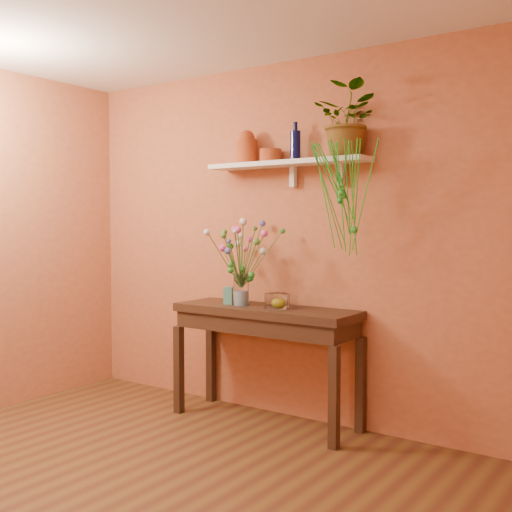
{
  "coord_description": "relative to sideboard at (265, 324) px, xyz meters",
  "views": [
    {
      "loc": [
        2.51,
        -2.03,
        1.48
      ],
      "look_at": [
        0.0,
        1.55,
        1.25
      ],
      "focal_mm": 43.74,
      "sensor_mm": 36.0,
      "label": 1
    }
  ],
  "objects": [
    {
      "name": "lemon",
      "position": [
        0.14,
        -0.04,
        0.17
      ],
      "size": [
        0.08,
        0.08,
        0.08
      ],
      "primitive_type": "sphere",
      "color": "yellow",
      "rests_on": "glass_bowl"
    },
    {
      "name": "glass_vase",
      "position": [
        -0.19,
        -0.04,
        0.23
      ],
      "size": [
        0.11,
        0.11,
        0.24
      ],
      "color": "white",
      "rests_on": "sideboard"
    },
    {
      "name": "room",
      "position": [
        0.06,
        -1.75,
        0.61
      ],
      "size": [
        4.04,
        4.04,
        2.7
      ],
      "color": "brown",
      "rests_on": "ground"
    },
    {
      "name": "sideboard",
      "position": [
        0.0,
        0.0,
        0.0
      ],
      "size": [
        1.42,
        0.46,
        0.86
      ],
      "color": "#3B2617",
      "rests_on": "ground"
    },
    {
      "name": "terracotta_jug",
      "position": [
        -0.27,
        0.14,
        1.32
      ],
      "size": [
        0.2,
        0.2,
        0.26
      ],
      "color": "#AE3A1F",
      "rests_on": "wall_shelf"
    },
    {
      "name": "plant_fronds",
      "position": [
        0.66,
        -0.06,
        0.94
      ],
      "size": [
        0.49,
        0.33,
        0.76
      ],
      "color": "#258226",
      "rests_on": "wall_shelf"
    },
    {
      "name": "glass_bowl",
      "position": [
        0.13,
        -0.03,
        0.18
      ],
      "size": [
        0.18,
        0.18,
        0.11
      ],
      "color": "white",
      "rests_on": "sideboard"
    },
    {
      "name": "carton",
      "position": [
        -0.32,
        -0.04,
        0.19
      ],
      "size": [
        0.08,
        0.07,
        0.13
      ],
      "primitive_type": "cube",
      "rotation": [
        0.0,
        0.0,
        0.43
      ],
      "color": "#2F6D84",
      "rests_on": "sideboard"
    },
    {
      "name": "terracotta_pot",
      "position": [
        -0.05,
        0.14,
        1.25
      ],
      "size": [
        0.2,
        0.2,
        0.1
      ],
      "primitive_type": "cylinder",
      "rotation": [
        0.0,
        0.0,
        -0.25
      ],
      "color": "#AE3A1F",
      "rests_on": "wall_shelf"
    },
    {
      "name": "spider_plant",
      "position": [
        0.62,
        0.11,
        1.45
      ],
      "size": [
        0.46,
        0.4,
        0.49
      ],
      "primitive_type": "imported",
      "rotation": [
        0.0,
        0.0,
        -0.04
      ],
      "color": "#258226",
      "rests_on": "wall_shelf"
    },
    {
      "name": "bouquet",
      "position": [
        -0.19,
        -0.04,
        0.57
      ],
      "size": [
        0.51,
        0.47,
        0.52
      ],
      "color": "#386B28",
      "rests_on": "glass_vase"
    },
    {
      "name": "wall_shelf",
      "position": [
        0.12,
        0.12,
        1.18
      ],
      "size": [
        1.3,
        0.24,
        0.19
      ],
      "color": "white",
      "rests_on": "room"
    },
    {
      "name": "blue_bottle",
      "position": [
        0.17,
        0.14,
        1.31
      ],
      "size": [
        0.08,
        0.08,
        0.28
      ],
      "color": "#090B3B",
      "rests_on": "wall_shelf"
    }
  ]
}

